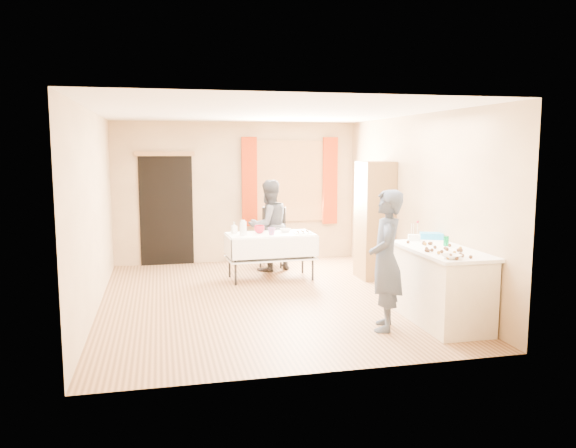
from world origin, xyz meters
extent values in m
cube|color=#9E7047|center=(0.00, 0.00, -0.01)|extent=(4.50, 5.50, 0.02)
cube|color=white|center=(0.00, 0.00, 2.61)|extent=(4.50, 5.50, 0.02)
cube|color=tan|center=(0.00, 2.76, 1.30)|extent=(4.50, 0.02, 2.60)
cube|color=tan|center=(0.00, -2.76, 1.30)|extent=(4.50, 0.02, 2.60)
cube|color=tan|center=(-2.26, 0.00, 1.30)|extent=(0.02, 5.50, 2.60)
cube|color=tan|center=(2.26, 0.00, 1.30)|extent=(0.02, 5.50, 2.60)
cube|color=olive|center=(1.00, 2.72, 1.50)|extent=(1.32, 0.06, 1.52)
cube|color=white|center=(1.00, 2.71, 1.50)|extent=(1.20, 0.02, 1.40)
cube|color=#9B2707|center=(0.22, 2.67, 1.50)|extent=(0.28, 0.06, 1.65)
cube|color=#9B2707|center=(1.78, 2.67, 1.50)|extent=(0.28, 0.06, 1.65)
cube|color=black|center=(-1.30, 2.73, 1.00)|extent=(0.95, 0.04, 2.00)
cube|color=olive|center=(-1.30, 2.70, 2.02)|extent=(1.05, 0.06, 0.08)
cube|color=brown|center=(1.99, 0.88, 0.95)|extent=(0.50, 0.60, 1.91)
cube|color=#F5E9CC|center=(1.89, -1.55, 0.43)|extent=(0.66, 1.46, 0.86)
cube|color=white|center=(1.89, -1.55, 0.89)|extent=(0.72, 1.52, 0.04)
cube|color=white|center=(0.32, 1.17, 0.73)|extent=(1.40, 0.75, 0.04)
cube|color=black|center=(0.55, 2.18, 0.46)|extent=(0.56, 0.56, 0.06)
cube|color=black|center=(0.62, 2.36, 0.74)|extent=(0.42, 0.19, 0.62)
imported|color=#2D374B|center=(1.13, -1.65, 0.82)|extent=(0.86, 0.80, 1.64)
imported|color=black|center=(0.42, 1.82, 0.79)|extent=(1.16, 1.10, 1.58)
cylinder|color=#049544|center=(2.05, -1.37, 0.97)|extent=(0.07, 0.07, 0.12)
imported|color=white|center=(1.69, -2.14, 0.93)|extent=(0.27, 0.27, 0.05)
cube|color=white|center=(1.83, -0.91, 0.95)|extent=(0.17, 0.14, 0.08)
cube|color=#229DF0|center=(2.13, -0.82, 0.95)|extent=(0.35, 0.30, 0.08)
cylinder|color=silver|center=(-0.14, 1.06, 0.86)|extent=(0.12, 0.12, 0.22)
imported|color=#B31626|center=(0.15, 1.22, 0.81)|extent=(0.28, 0.28, 0.13)
imported|color=red|center=(0.30, 1.00, 0.81)|extent=(0.15, 0.15, 0.12)
imported|color=white|center=(0.59, 1.27, 0.78)|extent=(0.22, 0.22, 0.06)
cube|color=white|center=(0.82, 1.05, 0.76)|extent=(0.29, 0.22, 0.02)
imported|color=white|center=(-0.25, 1.31, 0.84)|extent=(0.13, 0.13, 0.19)
sphere|color=#3F2314|center=(1.63, -2.17, 0.93)|extent=(0.04, 0.04, 0.04)
sphere|color=#372012|center=(1.80, -2.07, 0.93)|extent=(0.04, 0.04, 0.04)
sphere|color=#372012|center=(1.67, -1.60, 0.93)|extent=(0.04, 0.04, 0.04)
sphere|color=#372012|center=(1.89, -1.67, 0.93)|extent=(0.04, 0.04, 0.04)
sphere|color=#372012|center=(1.98, -1.77, 0.93)|extent=(0.04, 0.04, 0.04)
sphere|color=#372012|center=(1.88, -1.28, 0.93)|extent=(0.04, 0.04, 0.04)
sphere|color=#3F2314|center=(1.68, -1.87, 0.93)|extent=(0.04, 0.04, 0.04)
sphere|color=#372012|center=(1.75, -1.82, 0.93)|extent=(0.04, 0.04, 0.04)
sphere|color=#372012|center=(1.87, -2.02, 0.93)|extent=(0.04, 0.04, 0.04)
sphere|color=#372012|center=(1.87, -1.28, 0.93)|extent=(0.04, 0.04, 0.04)
sphere|color=#372012|center=(1.66, -1.11, 0.93)|extent=(0.04, 0.04, 0.04)
sphere|color=#372012|center=(1.68, -1.71, 0.93)|extent=(0.04, 0.04, 0.04)
sphere|color=#3F2314|center=(1.80, -1.30, 0.93)|extent=(0.04, 0.04, 0.04)
sphere|color=#372012|center=(1.90, -2.19, 0.93)|extent=(0.04, 0.04, 0.04)
sphere|color=#372012|center=(1.90, -1.27, 0.93)|extent=(0.04, 0.04, 0.04)
sphere|color=#372012|center=(1.80, -1.26, 0.93)|extent=(0.04, 0.04, 0.04)
sphere|color=#372012|center=(1.83, -1.20, 0.93)|extent=(0.04, 0.04, 0.04)
sphere|color=#372012|center=(1.61, -1.70, 0.93)|extent=(0.04, 0.04, 0.04)
sphere|color=#3F2314|center=(1.85, -1.92, 0.93)|extent=(0.04, 0.04, 0.04)
sphere|color=#372012|center=(1.90, -1.63, 0.93)|extent=(0.04, 0.04, 0.04)
sphere|color=#372012|center=(2.00, -1.81, 0.93)|extent=(0.04, 0.04, 0.04)
sphere|color=#372012|center=(1.88, -1.70, 0.93)|extent=(0.04, 0.04, 0.04)
sphere|color=#372012|center=(1.73, -2.06, 0.93)|extent=(0.04, 0.04, 0.04)
sphere|color=#372012|center=(1.81, -1.54, 0.93)|extent=(0.04, 0.04, 0.04)
sphere|color=#3F2314|center=(1.80, -2.08, 0.93)|extent=(0.04, 0.04, 0.04)
sphere|color=#372012|center=(1.79, -2.06, 0.93)|extent=(0.04, 0.04, 0.04)
sphere|color=#372012|center=(2.05, -1.46, 0.93)|extent=(0.04, 0.04, 0.04)
sphere|color=#372012|center=(1.62, -1.73, 0.93)|extent=(0.04, 0.04, 0.04)
sphere|color=#372012|center=(1.85, -2.09, 0.93)|extent=(0.04, 0.04, 0.04)
sphere|color=#372012|center=(1.71, -2.22, 0.93)|extent=(0.04, 0.04, 0.04)
sphere|color=#3F2314|center=(2.07, -1.67, 0.93)|extent=(0.04, 0.04, 0.04)
camera|label=1|loc=(-1.40, -7.63, 2.10)|focal=35.00mm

